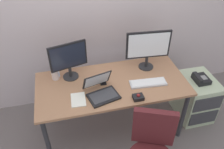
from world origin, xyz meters
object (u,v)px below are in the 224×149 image
(monitor_side, at_px, (69,59))
(laptop, at_px, (101,90))
(file_cabinet, at_px, (195,97))
(paper_notepad, at_px, (78,100))
(desk_phone, at_px, (201,79))
(trackball_mouse, at_px, (138,97))
(cell_phone, at_px, (103,81))
(coffee_mug, at_px, (56,75))
(monitor_main, at_px, (148,47))
(keyboard, at_px, (148,83))

(monitor_side, height_order, laptop, monitor_side)
(file_cabinet, relative_size, laptop, 1.55)
(paper_notepad, bearing_deg, desk_phone, 5.55)
(trackball_mouse, relative_size, cell_phone, 0.77)
(file_cabinet, relative_size, cell_phone, 4.16)
(coffee_mug, xyz_separation_m, cell_phone, (0.51, -0.18, -0.05))
(monitor_side, xyz_separation_m, trackball_mouse, (0.64, -0.53, -0.23))
(paper_notepad, bearing_deg, monitor_side, 94.85)
(monitor_side, bearing_deg, cell_phone, -26.04)
(desk_phone, distance_m, trackball_mouse, 0.97)
(coffee_mug, bearing_deg, monitor_side, -3.04)
(file_cabinet, distance_m, monitor_main, 1.01)
(file_cabinet, bearing_deg, laptop, -174.36)
(cell_phone, bearing_deg, trackball_mouse, -46.44)
(monitor_main, height_order, keyboard, monitor_main)
(file_cabinet, distance_m, coffee_mug, 1.83)
(monitor_main, height_order, monitor_side, monitor_main)
(keyboard, distance_m, paper_notepad, 0.80)
(laptop, bearing_deg, trackball_mouse, -24.43)
(paper_notepad, bearing_deg, trackball_mouse, -11.64)
(keyboard, distance_m, trackball_mouse, 0.27)
(desk_phone, distance_m, laptop, 1.29)
(cell_phone, bearing_deg, monitor_side, 158.19)
(file_cabinet, relative_size, paper_notepad, 2.84)
(monitor_main, xyz_separation_m, coffee_mug, (-1.09, 0.03, -0.23))
(desk_phone, distance_m, monitor_main, 0.80)
(keyboard, bearing_deg, desk_phone, 5.51)
(file_cabinet, height_order, monitor_side, monitor_side)
(monitor_main, relative_size, laptop, 1.37)
(monitor_side, relative_size, paper_notepad, 2.12)
(laptop, relative_size, trackball_mouse, 3.46)
(monitor_side, xyz_separation_m, coffee_mug, (-0.17, 0.01, -0.20))
(keyboard, xyz_separation_m, paper_notepad, (-0.79, -0.08, -0.01))
(monitor_main, bearing_deg, laptop, -151.23)
(keyboard, bearing_deg, monitor_side, 158.25)
(coffee_mug, relative_size, paper_notepad, 0.51)
(monitor_main, relative_size, coffee_mug, 4.89)
(monitor_main, xyz_separation_m, laptop, (-0.63, -0.35, -0.23))
(desk_phone, xyz_separation_m, cell_phone, (-1.22, 0.09, 0.13))
(cell_phone, bearing_deg, paper_notepad, -137.97)
(monitor_side, bearing_deg, paper_notepad, -85.15)
(desk_phone, height_order, keyboard, keyboard)
(monitor_side, bearing_deg, trackball_mouse, -39.66)
(keyboard, bearing_deg, trackball_mouse, -132.41)
(monitor_main, bearing_deg, keyboard, -106.27)
(file_cabinet, xyz_separation_m, coffee_mug, (-1.74, 0.25, 0.51))
(file_cabinet, bearing_deg, desk_phone, -116.78)
(trackball_mouse, bearing_deg, file_cabinet, 17.34)
(coffee_mug, bearing_deg, cell_phone, -19.01)
(coffee_mug, height_order, cell_phone, coffee_mug)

